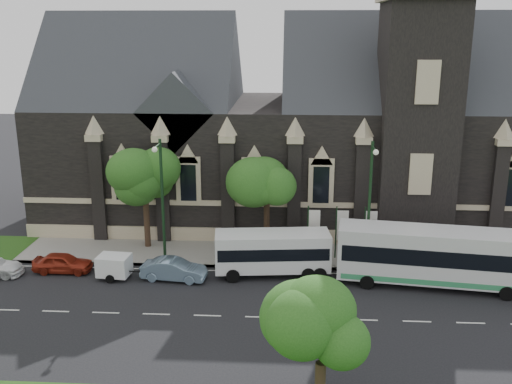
# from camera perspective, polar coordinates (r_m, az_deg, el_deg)

# --- Properties ---
(ground) EXTENTS (160.00, 160.00, 0.00)m
(ground) POSITION_cam_1_polar(r_m,az_deg,el_deg) (34.54, -4.79, -12.00)
(ground) COLOR black
(ground) RESTS_ON ground
(sidewalk) EXTENTS (80.00, 5.00, 0.15)m
(sidewalk) POSITION_cam_1_polar(r_m,az_deg,el_deg) (43.07, -3.03, -6.04)
(sidewalk) COLOR gray
(sidewalk) RESTS_ON ground
(museum) EXTENTS (40.00, 17.70, 29.90)m
(museum) POSITION_cam_1_polar(r_m,az_deg,el_deg) (49.65, 3.94, 6.58)
(museum) COLOR black
(museum) RESTS_ON ground
(tree_park_east) EXTENTS (3.40, 3.40, 6.28)m
(tree_park_east) POSITION_cam_1_polar(r_m,az_deg,el_deg) (23.88, 6.90, -12.96)
(tree_park_east) COLOR black
(tree_park_east) RESTS_ON ground
(tree_walk_right) EXTENTS (4.08, 4.08, 7.80)m
(tree_walk_right) POSITION_cam_1_polar(r_m,az_deg,el_deg) (42.23, 1.37, 1.73)
(tree_walk_right) COLOR black
(tree_walk_right) RESTS_ON ground
(tree_walk_left) EXTENTS (3.91, 3.91, 7.64)m
(tree_walk_left) POSITION_cam_1_polar(r_m,az_deg,el_deg) (43.48, -10.58, 1.76)
(tree_walk_left) COLOR black
(tree_walk_left) RESTS_ON ground
(street_lamp_near) EXTENTS (0.36, 1.88, 9.00)m
(street_lamp_near) POSITION_cam_1_polar(r_m,az_deg,el_deg) (39.27, 11.13, -0.72)
(street_lamp_near) COLOR black
(street_lamp_near) RESTS_ON ground
(street_lamp_mid) EXTENTS (0.36, 1.88, 9.00)m
(street_lamp_mid) POSITION_cam_1_polar(r_m,az_deg,el_deg) (39.84, -9.24, -0.39)
(street_lamp_mid) COLOR black
(street_lamp_mid) RESTS_ON ground
(banner_flag_left) EXTENTS (0.90, 0.10, 4.00)m
(banner_flag_left) POSITION_cam_1_polar(r_m,az_deg,el_deg) (41.58, 5.51, -3.51)
(banner_flag_left) COLOR black
(banner_flag_left) RESTS_ON ground
(banner_flag_center) EXTENTS (0.90, 0.10, 4.00)m
(banner_flag_center) POSITION_cam_1_polar(r_m,az_deg,el_deg) (41.71, 8.26, -3.54)
(banner_flag_center) COLOR black
(banner_flag_center) RESTS_ON ground
(banner_flag_right) EXTENTS (0.90, 0.10, 4.00)m
(banner_flag_right) POSITION_cam_1_polar(r_m,az_deg,el_deg) (41.93, 10.99, -3.57)
(banner_flag_right) COLOR black
(banner_flag_right) RESTS_ON ground
(tour_coach) EXTENTS (13.18, 4.45, 3.77)m
(tour_coach) POSITION_cam_1_polar(r_m,az_deg,el_deg) (39.07, 17.69, -6.03)
(tour_coach) COLOR silver
(tour_coach) RESTS_ON ground
(shuttle_bus) EXTENTS (7.84, 3.35, 2.94)m
(shuttle_bus) POSITION_cam_1_polar(r_m,az_deg,el_deg) (39.11, 1.65, -5.78)
(shuttle_bus) COLOR silver
(shuttle_bus) RESTS_ON ground
(box_trailer) EXTENTS (3.05, 1.80, 1.59)m
(box_trailer) POSITION_cam_1_polar(r_m,az_deg,el_deg) (39.92, -13.75, -7.02)
(box_trailer) COLOR white
(box_trailer) RESTS_ON ground
(sedan) EXTENTS (4.44, 1.94, 1.42)m
(sedan) POSITION_cam_1_polar(r_m,az_deg,el_deg) (39.05, -8.07, -7.54)
(sedan) COLOR #7591A9
(sedan) RESTS_ON ground
(car_far_red) EXTENTS (3.97, 1.61, 1.35)m
(car_far_red) POSITION_cam_1_polar(r_m,az_deg,el_deg) (41.96, -18.43, -6.60)
(car_far_red) COLOR maroon
(car_far_red) RESTS_ON ground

